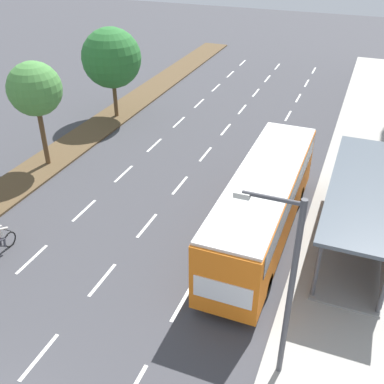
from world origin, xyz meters
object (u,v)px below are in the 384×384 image
streetlight (286,281)px  median_tree_fourth (111,58)px  median_tree_third (35,89)px  bus (263,200)px  bus_shelter (368,209)px

streetlight → median_tree_fourth: bearing=132.2°
median_tree_third → streetlight: streetlight is taller
bus → median_tree_third: median_tree_third is taller
median_tree_fourth → streetlight: bearing=-47.8°
bus → streetlight: (2.17, -6.78, 1.82)m
median_tree_third → median_tree_fourth: median_tree_fourth is taller
median_tree_third → streetlight: (15.58, -9.13, -0.71)m
bus → median_tree_fourth: (-13.34, 10.33, 2.21)m
median_tree_third → bus: bearing=-10.0°
streetlight → bus: bearing=107.7°
bus → median_tree_third: (-13.41, 2.36, 2.53)m
bus_shelter → bus: bus is taller
bus → streetlight: 7.34m
bus_shelter → median_tree_fourth: size_ratio=1.53×
median_tree_third → streetlight: size_ratio=0.92×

